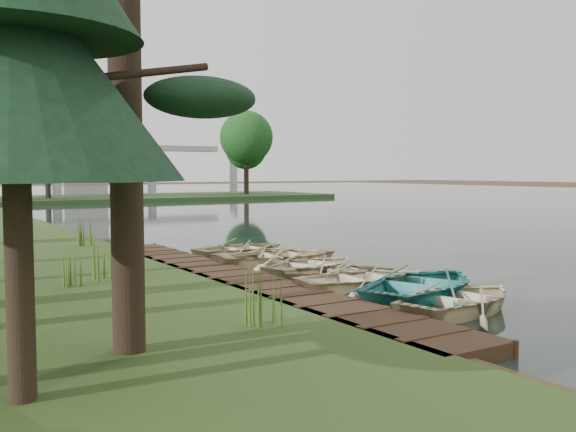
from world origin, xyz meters
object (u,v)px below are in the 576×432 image
boardwalk (237,281)px  rowboat_1 (425,281)px  rowboat_0 (461,295)px  rowboat_2 (364,276)px

boardwalk → rowboat_1: rowboat_1 is taller
boardwalk → rowboat_0: 5.82m
boardwalk → rowboat_0: size_ratio=4.64×
rowboat_1 → rowboat_2: 1.67m
rowboat_2 → rowboat_0: bearing=-171.2°
rowboat_2 → boardwalk: bearing=51.0°
rowboat_0 → rowboat_2: rowboat_2 is taller
boardwalk → rowboat_2: 3.27m
boardwalk → rowboat_2: (2.32, -2.28, 0.26)m
rowboat_1 → rowboat_2: rowboat_1 is taller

